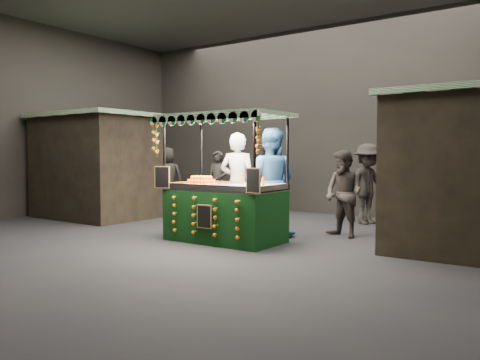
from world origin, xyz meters
The scene contains 11 objects.
ground centered at (0.00, 0.00, 0.00)m, with size 12.00×12.00×0.00m, color black.
market_hall centered at (0.00, 0.00, 3.38)m, with size 12.10×10.10×5.05m.
neighbour_stall_left centered at (-4.40, 1.00, 1.31)m, with size 3.00×2.20×2.60m.
juice_stall centered at (0.32, 0.12, 0.72)m, with size 2.39×1.41×2.32m.
vendor_grey centered at (0.01, 0.97, 1.01)m, with size 0.84×0.66×2.02m.
vendor_blue centered at (0.68, 1.11, 1.05)m, with size 1.23×1.09×2.10m.
shopper_0 centered at (-2.26, 3.24, 0.84)m, with size 0.67×0.49×1.68m.
shopper_1 centered at (1.91, 1.80, 0.84)m, with size 0.98×0.87×1.67m.
shopper_2 centered at (-1.11, 3.96, 0.95)m, with size 1.16×0.57×1.90m.
shopper_3 centered at (1.64, 3.80, 0.92)m, with size 1.13×1.36×1.83m.
shopper_4 centered at (-4.50, 3.68, 0.90)m, with size 1.05×0.99×1.81m.
Camera 1 is at (5.62, -6.90, 1.58)m, focal length 36.34 mm.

